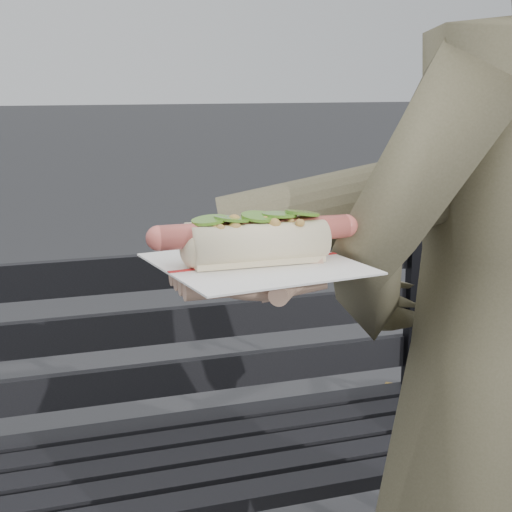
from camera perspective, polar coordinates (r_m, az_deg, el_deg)
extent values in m
cylinder|color=black|center=(2.19, 11.13, -15.54)|extent=(0.04, 0.04, 0.45)
cube|color=black|center=(1.56, -4.42, -17.63)|extent=(1.50, 0.07, 0.03)
cube|color=black|center=(1.64, -5.23, -16.10)|extent=(1.50, 0.07, 0.03)
cube|color=black|center=(1.72, -5.96, -14.71)|extent=(1.50, 0.07, 0.03)
cube|color=black|center=(1.79, -6.62, -13.43)|extent=(1.50, 0.07, 0.03)
cube|color=black|center=(1.87, -7.22, -12.26)|extent=(1.50, 0.07, 0.03)
cube|color=black|center=(2.04, 11.39, -4.18)|extent=(0.04, 0.03, 0.42)
cube|color=black|center=(1.86, -7.50, -8.95)|extent=(1.50, 0.02, 0.08)
cube|color=black|center=(1.82, -7.62, -5.14)|extent=(1.50, 0.02, 0.08)
cube|color=black|center=(1.78, -7.74, -1.15)|extent=(1.50, 0.02, 0.08)
imported|color=brown|center=(1.13, 16.85, -10.16)|extent=(0.71, 0.59, 1.65)
cylinder|color=brown|center=(0.97, 12.20, 4.73)|extent=(0.51, 0.23, 0.19)
cylinder|color=#D8A384|center=(0.82, 2.41, -1.02)|extent=(0.09, 0.08, 0.07)
ellipsoid|color=#D8A384|center=(0.80, 0.00, -1.74)|extent=(0.10, 0.12, 0.03)
cylinder|color=#D8A384|center=(0.76, -3.21, -2.46)|extent=(0.06, 0.02, 0.02)
cylinder|color=#D8A384|center=(0.78, -3.61, -2.10)|extent=(0.06, 0.02, 0.02)
cylinder|color=#D8A384|center=(0.80, -3.99, -1.75)|extent=(0.06, 0.02, 0.02)
cylinder|color=#D8A384|center=(0.81, -4.35, -1.41)|extent=(0.06, 0.02, 0.02)
cylinder|color=#D8A384|center=(0.75, 2.06, -2.52)|extent=(0.04, 0.05, 0.02)
cube|color=white|center=(0.80, 0.00, -0.56)|extent=(0.21, 0.21, 0.00)
cube|color=#B21E1E|center=(0.80, 0.00, -0.45)|extent=(0.19, 0.03, 0.00)
cylinder|color=#D95E53|center=(0.79, 0.00, 1.77)|extent=(0.20, 0.02, 0.02)
sphere|color=#D95E53|center=(0.77, -7.11, 1.30)|extent=(0.02, 0.02, 0.02)
sphere|color=#D95E53|center=(0.83, 6.57, 2.18)|extent=(0.03, 0.02, 0.02)
sphere|color=#9E6B2D|center=(0.82, 3.65, 2.84)|extent=(0.01, 0.01, 0.01)
sphere|color=#9E6B2D|center=(0.76, -2.59, 1.98)|extent=(0.01, 0.01, 0.01)
sphere|color=#9E6B2D|center=(0.78, 3.29, 2.42)|extent=(0.01, 0.01, 0.01)
sphere|color=#9E6B2D|center=(0.81, -1.61, 2.16)|extent=(0.01, 0.01, 0.01)
sphere|color=#9E6B2D|center=(0.79, -2.30, 2.32)|extent=(0.01, 0.01, 0.01)
sphere|color=#9E6B2D|center=(0.81, -0.61, 2.22)|extent=(0.01, 0.01, 0.01)
sphere|color=#9E6B2D|center=(0.79, -2.20, 2.02)|extent=(0.01, 0.01, 0.01)
sphere|color=#9E6B2D|center=(0.77, -2.22, 1.73)|extent=(0.01, 0.01, 0.01)
sphere|color=#9E6B2D|center=(0.81, 2.13, 2.52)|extent=(0.01, 0.01, 0.01)
sphere|color=#9E6B2D|center=(0.80, 2.16, 2.09)|extent=(0.01, 0.01, 0.01)
sphere|color=#9E6B2D|center=(0.76, -3.00, 1.97)|extent=(0.01, 0.01, 0.01)
sphere|color=#9E6B2D|center=(0.79, 2.58, 2.50)|extent=(0.01, 0.01, 0.01)
sphere|color=#9E6B2D|center=(0.80, -2.47, 2.35)|extent=(0.01, 0.01, 0.01)
sphere|color=#9E6B2D|center=(0.79, 0.68, 2.50)|extent=(0.01, 0.01, 0.01)
sphere|color=#9E6B2D|center=(0.77, -3.21, 2.10)|extent=(0.01, 0.01, 0.01)
sphere|color=#9E6B2D|center=(0.80, -3.07, 2.28)|extent=(0.01, 0.01, 0.01)
sphere|color=#9E6B2D|center=(0.78, 3.15, 2.43)|extent=(0.01, 0.01, 0.01)
sphere|color=#9E6B2D|center=(0.78, 1.35, 2.29)|extent=(0.01, 0.01, 0.01)
sphere|color=#9E6B2D|center=(0.78, -1.37, 1.88)|extent=(0.01, 0.01, 0.01)
sphere|color=#9E6B2D|center=(0.79, -3.70, 2.19)|extent=(0.01, 0.01, 0.01)
sphere|color=#9E6B2D|center=(0.79, 1.41, 2.04)|extent=(0.01, 0.01, 0.01)
sphere|color=#9E6B2D|center=(0.82, 2.02, 2.80)|extent=(0.01, 0.01, 0.01)
sphere|color=#9E6B2D|center=(0.78, -1.59, 2.51)|extent=(0.01, 0.01, 0.01)
sphere|color=#9E6B2D|center=(0.79, 1.21, 2.22)|extent=(0.01, 0.01, 0.01)
sphere|color=#9E6B2D|center=(0.80, 2.75, 2.15)|extent=(0.01, 0.01, 0.01)
sphere|color=#9E6B2D|center=(0.77, -1.54, 2.03)|extent=(0.01, 0.01, 0.01)
cylinder|color=#558D26|center=(0.78, -3.42, 2.62)|extent=(0.04, 0.04, 0.01)
cylinder|color=#558D26|center=(0.78, -1.78, 2.72)|extent=(0.04, 0.04, 0.01)
cylinder|color=#558D26|center=(0.79, 0.21, 2.89)|extent=(0.04, 0.04, 0.01)
cylinder|color=#558D26|center=(0.80, 1.71, 3.03)|extent=(0.04, 0.04, 0.00)
cylinder|color=#558D26|center=(0.80, 3.39, 3.15)|extent=(0.04, 0.04, 0.01)
cube|color=brown|center=(3.37, 9.93, -9.25)|extent=(0.09, 0.08, 0.00)
cube|color=brown|center=(3.10, 1.43, -11.11)|extent=(0.09, 0.10, 0.00)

